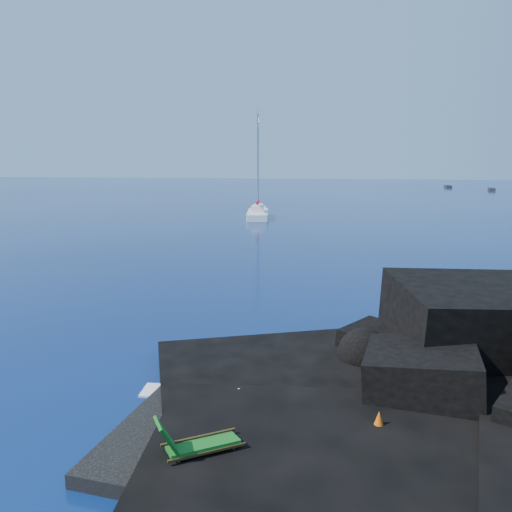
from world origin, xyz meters
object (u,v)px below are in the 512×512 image
(deck_chair, at_px, (203,435))
(distant_boat_a, at_px, (448,188))
(distant_boat_b, at_px, (491,190))
(sailboat, at_px, (258,218))
(marker_cone, at_px, (379,423))
(sunbather, at_px, (222,392))

(deck_chair, bearing_deg, distant_boat_a, 43.93)
(deck_chair, relative_size, distant_boat_a, 0.38)
(deck_chair, bearing_deg, distant_boat_b, 39.24)
(sailboat, bearing_deg, marker_cone, -85.63)
(deck_chair, relative_size, sunbather, 1.01)
(marker_cone, relative_size, distant_boat_b, 0.13)
(sailboat, bearing_deg, sunbather, -90.10)
(distant_boat_a, bearing_deg, deck_chair, -100.28)
(distant_boat_a, height_order, distant_boat_b, same)
(sailboat, relative_size, marker_cone, 20.30)
(sailboat, xyz_separation_m, distant_boat_b, (46.40, 70.55, 0.00))
(sailboat, relative_size, distant_boat_a, 2.67)
(sunbather, relative_size, distant_boat_a, 0.38)
(deck_chair, distance_m, distant_boat_b, 128.11)
(sunbather, bearing_deg, marker_cone, -27.05)
(sailboat, distance_m, distant_boat_a, 92.25)
(sailboat, xyz_separation_m, sunbather, (7.30, -48.55, 0.52))
(distant_boat_a, distance_m, distant_boat_b, 15.29)
(sunbather, bearing_deg, distant_boat_a, 65.86)
(deck_chair, height_order, distant_boat_a, deck_chair)
(marker_cone, height_order, distant_boat_b, marker_cone)
(sunbather, distance_m, marker_cone, 4.39)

